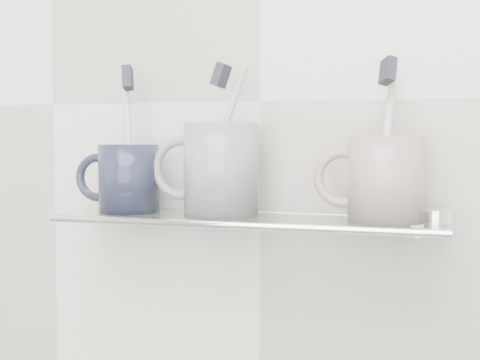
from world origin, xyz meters
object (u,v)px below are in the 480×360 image
at_px(mug_center, 221,169).
at_px(mug_right, 386,179).
at_px(mug_left, 129,178).
at_px(shelf_glass, 247,220).

height_order(mug_center, mug_right, mug_center).
bearing_deg(mug_left, mug_right, -9.65).
bearing_deg(mug_left, shelf_glass, -11.35).
xyz_separation_m(shelf_glass, mug_center, (-0.04, 0.00, 0.06)).
relative_size(shelf_glass, mug_right, 4.84).
bearing_deg(mug_right, shelf_glass, -162.62).
height_order(shelf_glass, mug_left, mug_left).
bearing_deg(mug_left, mug_center, -9.65).
bearing_deg(shelf_glass, mug_left, 178.30).
xyz_separation_m(shelf_glass, mug_left, (-0.17, 0.00, 0.05)).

